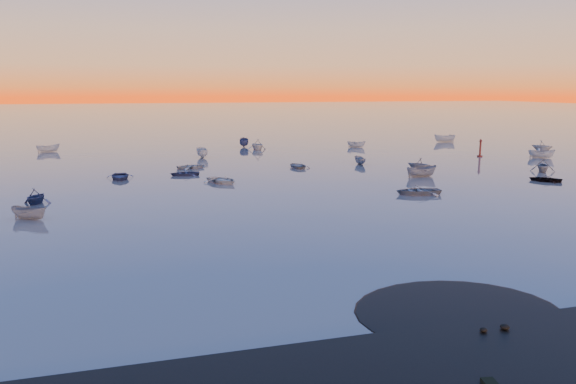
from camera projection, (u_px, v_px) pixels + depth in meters
name	position (u px, v px, depth m)	size (l,w,h in m)	color
ground	(195.00, 138.00, 123.76)	(600.00, 600.00, 0.00)	slate
mud_lobes	(440.00, 307.00, 28.41)	(140.00, 6.00, 0.07)	black
moored_fleet	(236.00, 166.00, 79.39)	(124.00, 58.00, 1.20)	silver
boat_near_left	(222.00, 183.00, 65.49)	(4.42, 1.84, 1.10)	silver
boat_near_center	(421.00, 177.00, 69.97)	(4.02, 1.70, 1.39)	slate
boat_near_right	(419.00, 170.00, 75.88)	(3.66, 1.65, 1.28)	slate
channel_marker	(480.00, 149.00, 90.33)	(0.85, 0.85, 3.02)	#4C1510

